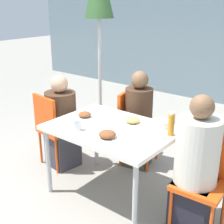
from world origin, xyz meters
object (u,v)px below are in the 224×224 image
at_px(chair_right, 204,173).
at_px(drinking_cup, 77,125).
at_px(chair_left, 53,125).
at_px(person_left, 62,125).
at_px(salad_bowl, 161,124).
at_px(chair_far, 134,122).
at_px(bottle, 171,124).
at_px(person_far, 138,122).
at_px(person_right, 196,170).

distance_m(chair_right, drinking_cup, 1.19).
bearing_deg(chair_left, person_left, 57.99).
xyz_separation_m(person_left, salad_bowl, (1.20, 0.17, 0.26)).
distance_m(chair_right, salad_bowl, 0.60).
distance_m(chair_left, person_left, 0.09).
bearing_deg(chair_left, chair_far, 53.08).
relative_size(chair_far, drinking_cup, 8.34).
relative_size(person_left, chair_far, 1.25).
relative_size(person_left, chair_right, 1.25).
height_order(person_left, chair_right, person_left).
distance_m(chair_left, bottle, 1.46).
xyz_separation_m(chair_left, salad_bowl, (1.26, 0.24, 0.26)).
distance_m(person_left, person_far, 0.89).
xyz_separation_m(chair_far, person_far, (0.09, -0.03, 0.02)).
distance_m(person_left, bottle, 1.40).
height_order(chair_left, chair_far, same).
bearing_deg(chair_right, salad_bowl, -19.93).
bearing_deg(person_left, drinking_cup, -22.71).
xyz_separation_m(person_right, bottle, (-0.31, 0.13, 0.28)).
distance_m(chair_right, person_right, 0.11).
bearing_deg(bottle, chair_far, 145.05).
xyz_separation_m(person_right, drinking_cup, (-1.04, -0.30, 0.23)).
distance_m(chair_right, chair_far, 1.26).
height_order(chair_right, salad_bowl, chair_right).
relative_size(person_far, bottle, 5.29).
height_order(person_left, salad_bowl, person_left).
distance_m(drinking_cup, salad_bowl, 0.79).
bearing_deg(chair_far, chair_right, 50.27).
distance_m(chair_left, person_far, 0.98).
bearing_deg(chair_left, person_right, 8.01).
xyz_separation_m(chair_far, drinking_cup, (0.03, -0.96, 0.28)).
bearing_deg(chair_right, chair_left, -0.45).
bearing_deg(chair_right, person_right, 57.99).
xyz_separation_m(chair_right, salad_bowl, (-0.52, 0.16, 0.26)).
xyz_separation_m(chair_far, bottle, (0.76, -0.53, 0.33)).
distance_m(person_right, person_far, 1.17).
bearing_deg(chair_right, bottle, -10.16).
bearing_deg(person_right, chair_right, -122.01).
bearing_deg(chair_far, person_left, -57.86).
distance_m(chair_far, salad_bowl, 0.78).
height_order(chair_far, drinking_cup, chair_far).
bearing_deg(chair_far, drinking_cup, -10.59).
height_order(chair_right, chair_far, same).
height_order(chair_right, person_right, person_right).
xyz_separation_m(chair_right, person_far, (-1.03, 0.54, 0.02)).
distance_m(chair_left, salad_bowl, 1.31).
bearing_deg(bottle, salad_bowl, 145.06).
bearing_deg(chair_far, chair_left, -57.30).
relative_size(person_left, drinking_cup, 10.41).
relative_size(chair_right, chair_far, 1.00).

